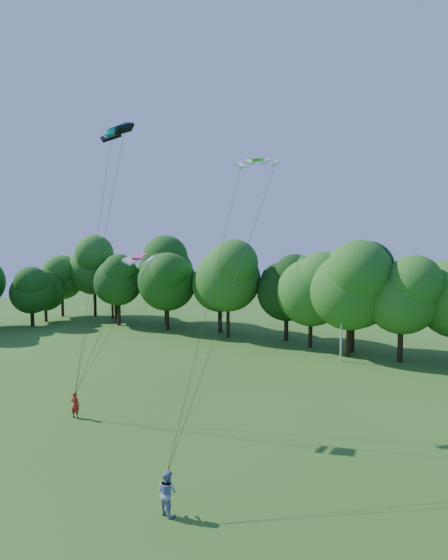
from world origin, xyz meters
The scene contains 9 objects.
ground centered at (0.00, 0.00, 0.00)m, with size 160.00×160.00×0.00m, color #2F5A18.
utility_pole centered at (2.58, 31.45, 3.70)m, with size 1.43×0.24×7.13m.
kite_flyer_left centered at (-6.76, 7.66, 0.85)m, with size 0.62×0.41×1.70m, color #AC2216.
kite_flyer_right centered at (5.22, 3.29, 0.93)m, with size 0.91×0.71×1.87m, color #8997BE.
kite_teal centered at (-6.30, 11.26, 19.35)m, with size 3.40×2.36×0.82m.
kite_green centered at (3.93, 12.82, 16.29)m, with size 2.78×1.96×0.47m.
kite_pink centered at (-2.91, 9.84, 10.54)m, with size 2.16×1.59×0.39m.
tree_back_west centered at (-33.04, 34.38, 6.25)m, with size 6.88×6.88×10.01m.
tree_back_center centered at (2.19, 36.08, 8.53)m, with size 9.40×9.40×13.67m.
Camera 1 is at (17.06, -9.74, 11.03)m, focal length 28.00 mm.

